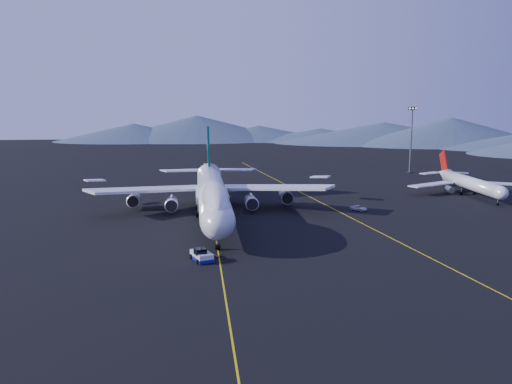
{
  "coord_description": "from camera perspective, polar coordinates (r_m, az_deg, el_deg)",
  "views": [
    {
      "loc": [
        -3.95,
        -127.29,
        27.78
      ],
      "look_at": [
        9.94,
        0.4,
        6.0
      ],
      "focal_mm": 40.0,
      "sensor_mm": 36.0,
      "label": 1
    }
  ],
  "objects": [
    {
      "name": "ground",
      "position": [
        130.35,
        -4.33,
        -2.71
      ],
      "size": [
        500.0,
        500.0,
        0.0
      ],
      "primitive_type": "plane",
      "color": "black",
      "rests_on": "ground"
    },
    {
      "name": "floodlight_mast",
      "position": [
        213.39,
        15.24,
        5.06
      ],
      "size": [
        2.94,
        2.21,
        23.83
      ],
      "rotation": [
        0.0,
        0.0,
        0.24
      ],
      "color": "black",
      "rests_on": "ground"
    },
    {
      "name": "service_van",
      "position": [
        141.72,
        10.23,
        -1.59
      ],
      "size": [
        4.3,
        4.66,
        1.21
      ],
      "primitive_type": "imported",
      "rotation": [
        0.0,
        0.0,
        0.68
      ],
      "color": "silver",
      "rests_on": "ground"
    },
    {
      "name": "second_jet",
      "position": [
        171.83,
        20.51,
        0.86
      ],
      "size": [
        35.1,
        39.65,
        11.28
      ],
      "rotation": [
        0.0,
        0.0,
        0.09
      ],
      "color": "silver",
      "rests_on": "ground"
    },
    {
      "name": "taxiway_line_side",
      "position": [
        144.13,
        7.54,
        -1.57
      ],
      "size": [
        28.08,
        198.09,
        0.01
      ],
      "primitive_type": "cube",
      "rotation": [
        0.0,
        0.0,
        0.14
      ],
      "color": "gold",
      "rests_on": "ground"
    },
    {
      "name": "boeing_747",
      "position": [
        129.27,
        -4.37,
        -0.19
      ],
      "size": [
        59.62,
        72.43,
        19.37
      ],
      "color": "silver",
      "rests_on": "ground"
    },
    {
      "name": "pushback_tug",
      "position": [
        98.2,
        -5.45,
        -6.41
      ],
      "size": [
        4.28,
        5.86,
        2.3
      ],
      "rotation": [
        0.0,
        0.0,
        0.33
      ],
      "color": "silver",
      "rests_on": "ground"
    },
    {
      "name": "taxiway_line_main",
      "position": [
        130.35,
        -4.33,
        -2.71
      ],
      "size": [
        0.25,
        220.0,
        0.01
      ],
      "primitive_type": "cube",
      "color": "gold",
      "rests_on": "ground"
    }
  ]
}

